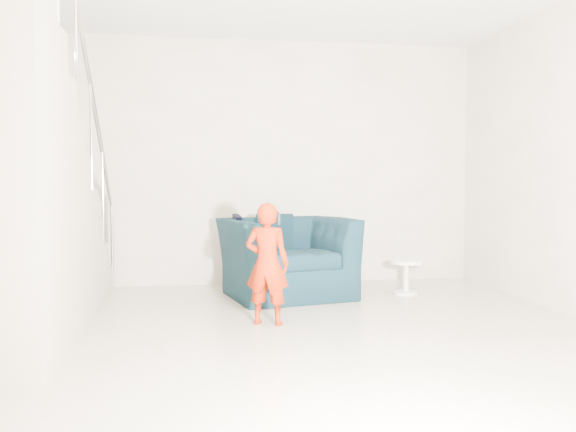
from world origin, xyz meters
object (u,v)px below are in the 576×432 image
(armchair, at_px, (287,257))
(side_table, at_px, (406,271))
(staircase, at_px, (2,211))
(toddler, at_px, (267,264))

(armchair, bearing_deg, side_table, -16.28)
(armchair, height_order, staircase, staircase)
(staircase, bearing_deg, toddler, 7.67)
(toddler, bearing_deg, armchair, -84.47)
(armchair, xyz_separation_m, toddler, (-0.34, -1.16, 0.10))
(armchair, bearing_deg, staircase, -160.16)
(staircase, bearing_deg, side_table, 20.99)
(armchair, xyz_separation_m, staircase, (-2.26, -1.42, 0.56))
(staircase, bearing_deg, armchair, 32.12)
(toddler, xyz_separation_m, side_table, (1.55, 1.07, -0.26))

